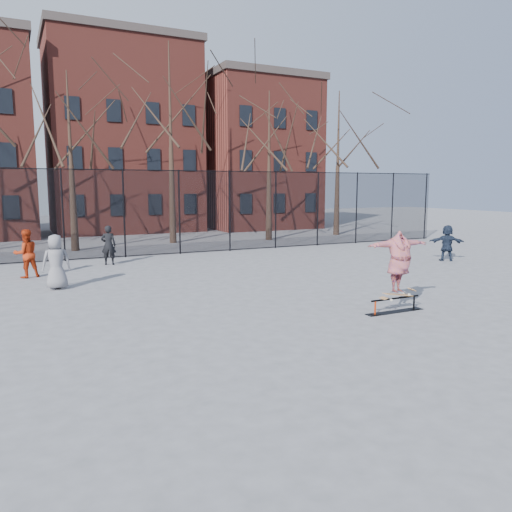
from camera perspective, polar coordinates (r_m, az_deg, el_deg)
name	(u,v)px	position (r m, az deg, el deg)	size (l,w,h in m)	color
ground	(297,323)	(12.04, 4.67, -7.64)	(100.00, 100.00, 0.00)	slate
skate_rail	(395,306)	(13.48, 15.60, -5.56)	(1.75, 0.27, 0.38)	black
skateboard	(398,295)	(13.47, 15.91, -4.32)	(0.93, 0.22, 0.11)	#A37441
skater	(399,263)	(13.32, 16.05, -0.74)	(1.95, 0.53, 1.59)	#653689
bystander_grey	(56,262)	(16.90, -21.88, -0.63)	(0.86, 0.56, 1.75)	slate
bystander_black	(109,245)	(21.46, -16.50, 1.20)	(0.60, 0.39, 1.64)	black
bystander_red	(26,254)	(19.47, -24.79, 0.25)	(0.84, 0.65, 1.73)	#A3290E
bystander_navy	(447,243)	(23.21, 20.99, 1.41)	(1.46, 0.46, 1.57)	#1A2334
fence	(154,212)	(23.74, -11.56, 4.98)	(34.03, 0.07, 4.00)	black
tree_row	(127,106)	(28.00, -14.58, 16.21)	(33.66, 7.46, 10.67)	black
rowhouses	(115,145)	(36.68, -15.82, 12.13)	(29.00, 7.00, 13.00)	maroon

